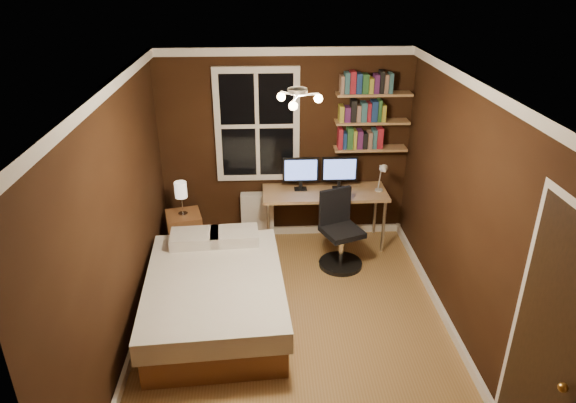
{
  "coord_description": "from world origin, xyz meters",
  "views": [
    {
      "loc": [
        -0.29,
        -4.16,
        3.41
      ],
      "look_at": [
        -0.05,
        0.45,
        1.25
      ],
      "focal_mm": 32.0,
      "sensor_mm": 36.0,
      "label": 1
    }
  ],
  "objects_px": {
    "nightstand": "(185,233)",
    "desk": "(325,196)",
    "monitor_right": "(339,173)",
    "bedside_lamp": "(182,198)",
    "monitor_left": "(301,174)",
    "desk_lamp": "(381,177)",
    "office_chair": "(340,238)",
    "radiator": "(258,216)",
    "bed": "(216,296)"
  },
  "relations": [
    {
      "from": "nightstand",
      "to": "desk",
      "type": "height_order",
      "value": "desk"
    },
    {
      "from": "desk",
      "to": "monitor_right",
      "type": "bearing_deg",
      "value": 22.68
    },
    {
      "from": "bedside_lamp",
      "to": "monitor_right",
      "type": "relative_size",
      "value": 0.95
    },
    {
      "from": "nightstand",
      "to": "desk",
      "type": "bearing_deg",
      "value": -10.23
    },
    {
      "from": "monitor_left",
      "to": "monitor_right",
      "type": "distance_m",
      "value": 0.49
    },
    {
      "from": "desk_lamp",
      "to": "office_chair",
      "type": "xyz_separation_m",
      "value": [
        -0.56,
        -0.43,
        -0.61
      ]
    },
    {
      "from": "radiator",
      "to": "monitor_left",
      "type": "height_order",
      "value": "monitor_left"
    },
    {
      "from": "bed",
      "to": "monitor_left",
      "type": "relative_size",
      "value": 4.38
    },
    {
      "from": "radiator",
      "to": "desk_lamp",
      "type": "distance_m",
      "value": 1.72
    },
    {
      "from": "radiator",
      "to": "desk",
      "type": "height_order",
      "value": "desk"
    },
    {
      "from": "desk",
      "to": "office_chair",
      "type": "xyz_separation_m",
      "value": [
        0.13,
        -0.53,
        -0.33
      ]
    },
    {
      "from": "bed",
      "to": "desk",
      "type": "relative_size",
      "value": 1.26
    },
    {
      "from": "bed",
      "to": "office_chair",
      "type": "height_order",
      "value": "office_chair"
    },
    {
      "from": "desk_lamp",
      "to": "monitor_left",
      "type": "bearing_deg",
      "value": 170.07
    },
    {
      "from": "nightstand",
      "to": "monitor_right",
      "type": "relative_size",
      "value": 1.16
    },
    {
      "from": "desk",
      "to": "bedside_lamp",
      "type": "bearing_deg",
      "value": -176.56
    },
    {
      "from": "desk",
      "to": "desk_lamp",
      "type": "distance_m",
      "value": 0.75
    },
    {
      "from": "office_chair",
      "to": "radiator",
      "type": "bearing_deg",
      "value": 121.91
    },
    {
      "from": "nightstand",
      "to": "radiator",
      "type": "relative_size",
      "value": 0.82
    },
    {
      "from": "nightstand",
      "to": "monitor_left",
      "type": "height_order",
      "value": "monitor_left"
    },
    {
      "from": "bed",
      "to": "office_chair",
      "type": "distance_m",
      "value": 1.74
    },
    {
      "from": "bed",
      "to": "monitor_right",
      "type": "height_order",
      "value": "monitor_right"
    },
    {
      "from": "bedside_lamp",
      "to": "office_chair",
      "type": "relative_size",
      "value": 0.45
    },
    {
      "from": "radiator",
      "to": "desk",
      "type": "xyz_separation_m",
      "value": [
        0.87,
        -0.2,
        0.37
      ]
    },
    {
      "from": "nightstand",
      "to": "bedside_lamp",
      "type": "xyz_separation_m",
      "value": [
        0.0,
        0.0,
        0.48
      ]
    },
    {
      "from": "nightstand",
      "to": "radiator",
      "type": "distance_m",
      "value": 0.98
    },
    {
      "from": "bed",
      "to": "nightstand",
      "type": "xyz_separation_m",
      "value": [
        -0.5,
        1.41,
        -0.01
      ]
    },
    {
      "from": "bed",
      "to": "monitor_right",
      "type": "xyz_separation_m",
      "value": [
        1.49,
        1.6,
        0.69
      ]
    },
    {
      "from": "monitor_right",
      "to": "desk_lamp",
      "type": "distance_m",
      "value": 0.53
    },
    {
      "from": "bedside_lamp",
      "to": "office_chair",
      "type": "xyz_separation_m",
      "value": [
        1.93,
        -0.42,
        -0.39
      ]
    },
    {
      "from": "bed",
      "to": "nightstand",
      "type": "distance_m",
      "value": 1.5
    },
    {
      "from": "bedside_lamp",
      "to": "desk_lamp",
      "type": "distance_m",
      "value": 2.5
    },
    {
      "from": "nightstand",
      "to": "monitor_right",
      "type": "distance_m",
      "value": 2.12
    },
    {
      "from": "bedside_lamp",
      "to": "radiator",
      "type": "distance_m",
      "value": 1.07
    },
    {
      "from": "radiator",
      "to": "monitor_right",
      "type": "height_order",
      "value": "monitor_right"
    },
    {
      "from": "bedside_lamp",
      "to": "monitor_right",
      "type": "xyz_separation_m",
      "value": [
        1.99,
        0.19,
        0.22
      ]
    },
    {
      "from": "monitor_left",
      "to": "office_chair",
      "type": "xyz_separation_m",
      "value": [
        0.44,
        -0.61,
        -0.61
      ]
    },
    {
      "from": "bed",
      "to": "bedside_lamp",
      "type": "height_order",
      "value": "bedside_lamp"
    },
    {
      "from": "desk",
      "to": "desk_lamp",
      "type": "xyz_separation_m",
      "value": [
        0.69,
        -0.1,
        0.28
      ]
    },
    {
      "from": "radiator",
      "to": "office_chair",
      "type": "xyz_separation_m",
      "value": [
        1.0,
        -0.73,
        0.04
      ]
    },
    {
      "from": "monitor_left",
      "to": "desk_lamp",
      "type": "xyz_separation_m",
      "value": [
        1.0,
        -0.17,
        0.0
      ]
    },
    {
      "from": "monitor_right",
      "to": "desk_lamp",
      "type": "bearing_deg",
      "value": -19.13
    },
    {
      "from": "monitor_right",
      "to": "desk_lamp",
      "type": "relative_size",
      "value": 1.04
    },
    {
      "from": "office_chair",
      "to": "monitor_right",
      "type": "bearing_deg",
      "value": 62.7
    },
    {
      "from": "nightstand",
      "to": "desk",
      "type": "distance_m",
      "value": 1.85
    },
    {
      "from": "radiator",
      "to": "monitor_left",
      "type": "xyz_separation_m",
      "value": [
        0.56,
        -0.12,
        0.64
      ]
    },
    {
      "from": "nightstand",
      "to": "radiator",
      "type": "bearing_deg",
      "value": 4.69
    },
    {
      "from": "desk_lamp",
      "to": "office_chair",
      "type": "height_order",
      "value": "desk_lamp"
    },
    {
      "from": "monitor_left",
      "to": "desk_lamp",
      "type": "height_order",
      "value": "desk_lamp"
    },
    {
      "from": "nightstand",
      "to": "desk_lamp",
      "type": "relative_size",
      "value": 1.2
    }
  ]
}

